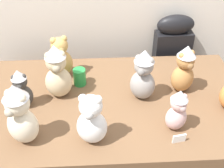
{
  "coord_description": "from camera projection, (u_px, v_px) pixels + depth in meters",
  "views": [
    {
      "loc": [
        -0.07,
        -1.04,
        1.84
      ],
      "look_at": [
        0.0,
        0.25,
        0.82
      ],
      "focal_mm": 45.79,
      "sensor_mm": 36.0,
      "label": 1
    }
  ],
  "objects": [
    {
      "name": "teddy_bear_ash",
      "position": [
        143.0,
        76.0,
        1.64
      ],
      "size": [
        0.19,
        0.18,
        0.33
      ],
      "rotation": [
        0.0,
        0.0,
        -0.45
      ],
      "color": "gray",
      "rests_on": "display_table"
    },
    {
      "name": "teddy_bear_blush",
      "position": [
        177.0,
        111.0,
        1.46
      ],
      "size": [
        0.14,
        0.13,
        0.25
      ],
      "rotation": [
        0.0,
        0.0,
        0.35
      ],
      "color": "beige",
      "rests_on": "display_table"
    },
    {
      "name": "name_card_front_left",
      "position": [
        179.0,
        138.0,
        1.45
      ],
      "size": [
        0.07,
        0.02,
        0.05
      ],
      "primitive_type": "cube",
      "rotation": [
        0.0,
        0.0,
        0.17
      ],
      "color": "white",
      "rests_on": "display_table"
    },
    {
      "name": "teddy_bear_sand",
      "position": [
        57.0,
        72.0,
        1.65
      ],
      "size": [
        0.18,
        0.15,
        0.35
      ],
      "rotation": [
        0.0,
        0.0,
        0.14
      ],
      "color": "#CCB78E",
      "rests_on": "display_table"
    },
    {
      "name": "instrument_case",
      "position": [
        169.0,
        69.0,
        2.34
      ],
      "size": [
        0.29,
        0.13,
        0.97
      ],
      "rotation": [
        0.0,
        0.0,
        0.05
      ],
      "color": "black",
      "rests_on": "ground_plane"
    },
    {
      "name": "teddy_bear_caramel",
      "position": [
        184.0,
        69.0,
        1.7
      ],
      "size": [
        0.18,
        0.17,
        0.31
      ],
      "rotation": [
        0.0,
        0.0,
        0.38
      ],
      "color": "#B27A42",
      "rests_on": "display_table"
    },
    {
      "name": "teddy_bear_honey",
      "position": [
        61.0,
        58.0,
        1.84
      ],
      "size": [
        0.18,
        0.16,
        0.29
      ],
      "rotation": [
        0.0,
        0.0,
        0.33
      ],
      "color": "tan",
      "rests_on": "display_table"
    },
    {
      "name": "party_cup_green",
      "position": [
        80.0,
        77.0,
        1.81
      ],
      "size": [
        0.08,
        0.08,
        0.11
      ],
      "primitive_type": "cylinder",
      "color": "#238C3D",
      "rests_on": "display_table"
    },
    {
      "name": "teddy_bear_cream",
      "position": [
        20.0,
        115.0,
        1.37
      ],
      "size": [
        0.21,
        0.2,
        0.35
      ],
      "rotation": [
        0.0,
        0.0,
        -0.53
      ],
      "color": "beige",
      "rests_on": "display_table"
    },
    {
      "name": "display_table",
      "position": [
        112.0,
        139.0,
        1.93
      ],
      "size": [
        1.64,
        0.93,
        0.7
      ],
      "primitive_type": "cube",
      "color": "brown",
      "rests_on": "ground_plane"
    },
    {
      "name": "teddy_bear_snow",
      "position": [
        92.0,
        121.0,
        1.39
      ],
      "size": [
        0.17,
        0.15,
        0.3
      ],
      "rotation": [
        0.0,
        0.0,
        -0.17
      ],
      "color": "white",
      "rests_on": "display_table"
    },
    {
      "name": "teddy_bear_charcoal",
      "position": [
        21.0,
        89.0,
        1.61
      ],
      "size": [
        0.12,
        0.11,
        0.25
      ],
      "rotation": [
        0.0,
        0.0,
        0.13
      ],
      "color": "#383533",
      "rests_on": "display_table"
    }
  ]
}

